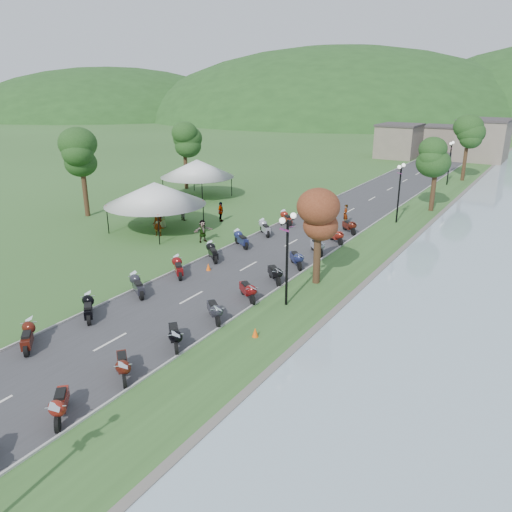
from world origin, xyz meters
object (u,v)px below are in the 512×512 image
Objects in this scene: pedestrian_a at (159,236)px; vendor_tent_main at (156,207)px; pedestrian_b at (184,220)px; pedestrian_c at (158,231)px.

vendor_tent_main is at bearing 114.95° from pedestrian_a.
pedestrian_a is at bearing -43.90° from vendor_tent_main.
pedestrian_c is at bearing 117.37° from pedestrian_b.
pedestrian_a is 1.44m from pedestrian_c.
pedestrian_c is (-1.01, 1.03, 0.00)m from pedestrian_a.
pedestrian_a is (1.13, -1.09, -2.00)m from vendor_tent_main.
pedestrian_b is 0.93× the size of pedestrian_c.
vendor_tent_main is at bearing 115.61° from pedestrian_b.
vendor_tent_main reaches higher than pedestrian_a.
vendor_tent_main reaches higher than pedestrian_b.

